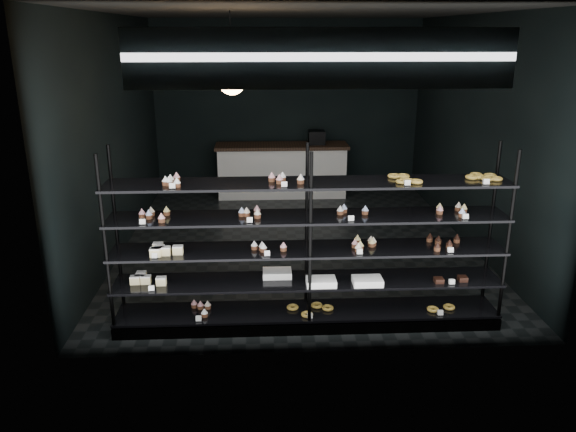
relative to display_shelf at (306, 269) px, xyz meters
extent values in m
cube|color=black|center=(0.07, 2.45, -0.62)|extent=(5.00, 6.00, 0.01)
cube|color=black|center=(0.07, 2.45, 2.57)|extent=(5.00, 6.00, 0.01)
cube|color=black|center=(0.07, 5.45, 0.97)|extent=(5.00, 0.01, 3.20)
cube|color=black|center=(0.07, -0.55, 0.97)|extent=(5.00, 0.01, 3.20)
cube|color=black|center=(-2.43, 2.45, 0.97)|extent=(0.01, 6.00, 3.20)
cube|color=black|center=(2.57, 2.45, 0.97)|extent=(0.01, 6.00, 3.20)
cube|color=black|center=(0.02, 0.00, -0.57)|extent=(4.00, 0.50, 0.12)
cylinder|color=black|center=(-1.95, -0.22, 0.36)|extent=(0.04, 0.04, 1.85)
cylinder|color=black|center=(-1.95, 0.22, 0.36)|extent=(0.04, 0.04, 1.85)
cylinder|color=black|center=(0.02, -0.22, 0.36)|extent=(0.04, 0.04, 1.85)
cylinder|color=black|center=(0.02, 0.22, 0.36)|extent=(0.04, 0.04, 1.85)
cylinder|color=black|center=(1.99, -0.22, 0.36)|extent=(0.04, 0.04, 1.85)
cylinder|color=black|center=(1.99, 0.22, 0.36)|extent=(0.04, 0.04, 1.85)
cube|color=black|center=(0.02, 0.00, -0.48)|extent=(4.00, 0.50, 0.03)
cube|color=black|center=(0.02, 0.00, -0.13)|extent=(4.00, 0.50, 0.02)
cube|color=black|center=(0.02, 0.00, 0.22)|extent=(4.00, 0.50, 0.02)
cube|color=black|center=(0.02, 0.00, 0.57)|extent=(4.00, 0.50, 0.02)
cube|color=black|center=(0.02, 0.00, 0.92)|extent=(4.00, 0.50, 0.02)
cube|color=white|center=(-1.24, -0.18, 0.96)|extent=(0.06, 0.04, 0.06)
cube|color=white|center=(-0.20, -0.18, 0.96)|extent=(0.06, 0.04, 0.06)
cube|color=white|center=(0.99, -0.18, 0.96)|extent=(0.05, 0.04, 0.06)
cube|color=white|center=(1.70, -0.18, 0.96)|extent=(0.06, 0.04, 0.06)
cube|color=white|center=(-1.55, -0.18, 0.61)|extent=(0.06, 0.04, 0.06)
cube|color=white|center=(-0.58, -0.18, 0.61)|extent=(0.05, 0.04, 0.06)
cube|color=white|center=(0.47, -0.18, 0.61)|extent=(0.06, 0.04, 0.06)
cube|color=white|center=(1.52, -0.18, 0.61)|extent=(0.06, 0.04, 0.06)
cube|color=white|center=(-1.48, -0.18, 0.26)|extent=(0.06, 0.04, 0.06)
cube|color=white|center=(-0.39, -0.18, 0.26)|extent=(0.06, 0.04, 0.06)
cube|color=white|center=(0.55, -0.18, 0.26)|extent=(0.05, 0.04, 0.06)
cube|color=white|center=(1.47, -0.18, 0.26)|extent=(0.06, 0.04, 0.06)
cube|color=white|center=(-1.56, -0.18, -0.09)|extent=(0.06, 0.04, 0.06)
cube|color=white|center=(1.51, -0.18, -0.09)|extent=(0.06, 0.04, 0.06)
cube|color=white|center=(-1.09, -0.18, -0.44)|extent=(0.06, 0.04, 0.06)
cube|color=white|center=(0.00, -0.18, -0.44)|extent=(0.05, 0.04, 0.06)
cube|color=white|center=(1.36, -0.18, -0.44)|extent=(0.06, 0.04, 0.06)
cube|color=#0D1741|center=(0.07, -0.47, 2.12)|extent=(3.20, 0.04, 0.45)
cube|color=white|center=(0.07, -0.49, 2.12)|extent=(3.30, 0.02, 0.50)
cylinder|color=black|center=(-0.75, 1.05, 2.26)|extent=(0.01, 0.01, 0.57)
sphere|color=#F09F54|center=(-0.75, 1.05, 1.82)|extent=(0.31, 0.31, 0.31)
cube|color=silver|center=(-0.05, 4.95, -0.17)|extent=(2.36, 0.60, 0.92)
cube|color=black|center=(-0.05, 4.95, 0.32)|extent=(2.45, 0.65, 0.06)
cube|color=black|center=(0.59, 4.95, 0.48)|extent=(0.30, 0.30, 0.25)
camera|label=1|loc=(-0.45, -5.31, 2.33)|focal=35.00mm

